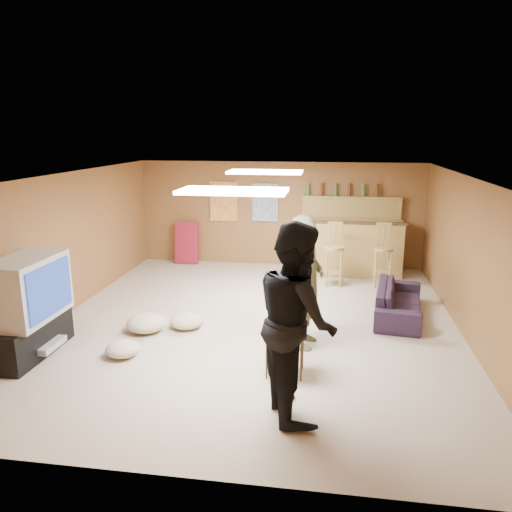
# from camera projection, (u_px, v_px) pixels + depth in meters

# --- Properties ---
(ground) EXTENTS (7.00, 7.00, 0.00)m
(ground) POSITION_uv_depth(u_px,v_px,m) (254.00, 323.00, 7.52)
(ground) COLOR tan
(ground) RESTS_ON ground
(ceiling) EXTENTS (6.00, 7.00, 0.02)m
(ceiling) POSITION_uv_depth(u_px,v_px,m) (254.00, 177.00, 6.99)
(ceiling) COLOR silver
(ceiling) RESTS_ON ground
(wall_back) EXTENTS (6.00, 0.02, 2.20)m
(wall_back) POSITION_uv_depth(u_px,v_px,m) (279.00, 214.00, 10.61)
(wall_back) COLOR brown
(wall_back) RESTS_ON ground
(wall_front) EXTENTS (6.00, 0.02, 2.20)m
(wall_front) POSITION_uv_depth(u_px,v_px,m) (185.00, 357.00, 3.90)
(wall_front) COLOR brown
(wall_front) RESTS_ON ground
(wall_left) EXTENTS (0.02, 7.00, 2.20)m
(wall_left) POSITION_uv_depth(u_px,v_px,m) (62.00, 246.00, 7.69)
(wall_left) COLOR brown
(wall_left) RESTS_ON ground
(wall_right) EXTENTS (0.02, 7.00, 2.20)m
(wall_right) POSITION_uv_depth(u_px,v_px,m) (470.00, 260.00, 6.82)
(wall_right) COLOR brown
(wall_right) RESTS_ON ground
(tv_stand) EXTENTS (0.55, 1.30, 0.50)m
(tv_stand) POSITION_uv_depth(u_px,v_px,m) (28.00, 336.00, 6.42)
(tv_stand) COLOR black
(tv_stand) RESTS_ON ground
(dvd_box) EXTENTS (0.35, 0.50, 0.08)m
(dvd_box) POSITION_uv_depth(u_px,v_px,m) (44.00, 345.00, 6.41)
(dvd_box) COLOR #B2B2B7
(dvd_box) RESTS_ON tv_stand
(tv_body) EXTENTS (0.60, 1.10, 0.80)m
(tv_body) POSITION_uv_depth(u_px,v_px,m) (27.00, 289.00, 6.25)
(tv_body) COLOR #B2B2B7
(tv_body) RESTS_ON tv_stand
(tv_screen) EXTENTS (0.02, 0.95, 0.65)m
(tv_screen) POSITION_uv_depth(u_px,v_px,m) (50.00, 290.00, 6.21)
(tv_screen) COLOR navy
(tv_screen) RESTS_ON tv_body
(bar_counter) EXTENTS (2.00, 0.60, 1.10)m
(bar_counter) POSITION_uv_depth(u_px,v_px,m) (350.00, 247.00, 10.00)
(bar_counter) COLOR olive
(bar_counter) RESTS_ON ground
(bar_lip) EXTENTS (2.10, 0.12, 0.05)m
(bar_lip) POSITION_uv_depth(u_px,v_px,m) (352.00, 223.00, 9.63)
(bar_lip) COLOR #392512
(bar_lip) RESTS_ON bar_counter
(bar_shelf) EXTENTS (2.00, 0.18, 0.05)m
(bar_shelf) POSITION_uv_depth(u_px,v_px,m) (352.00, 197.00, 10.20)
(bar_shelf) COLOR olive
(bar_shelf) RESTS_ON bar_backing
(bar_backing) EXTENTS (2.00, 0.14, 0.60)m
(bar_backing) POSITION_uv_depth(u_px,v_px,m) (351.00, 212.00, 10.29)
(bar_backing) COLOR olive
(bar_backing) RESTS_ON bar_counter
(poster_left) EXTENTS (0.60, 0.03, 0.85)m
(poster_left) POSITION_uv_depth(u_px,v_px,m) (224.00, 202.00, 10.69)
(poster_left) COLOR #BF3F26
(poster_left) RESTS_ON wall_back
(poster_right) EXTENTS (0.55, 0.03, 0.80)m
(poster_right) POSITION_uv_depth(u_px,v_px,m) (265.00, 202.00, 10.56)
(poster_right) COLOR #334C99
(poster_right) RESTS_ON wall_back
(folding_chair_stack) EXTENTS (0.50, 0.26, 0.91)m
(folding_chair_stack) POSITION_uv_depth(u_px,v_px,m) (187.00, 243.00, 10.87)
(folding_chair_stack) COLOR maroon
(folding_chair_stack) RESTS_ON ground
(ceiling_panel_front) EXTENTS (1.20, 0.60, 0.04)m
(ceiling_panel_front) POSITION_uv_depth(u_px,v_px,m) (233.00, 191.00, 5.56)
(ceiling_panel_front) COLOR white
(ceiling_panel_front) RESTS_ON ceiling
(ceiling_panel_back) EXTENTS (1.20, 0.60, 0.04)m
(ceiling_panel_back) POSITION_uv_depth(u_px,v_px,m) (265.00, 172.00, 8.15)
(ceiling_panel_back) COLOR white
(ceiling_panel_back) RESTS_ON ceiling
(person_olive) EXTENTS (0.49, 0.69, 1.79)m
(person_olive) POSITION_uv_depth(u_px,v_px,m) (307.00, 282.00, 6.56)
(person_olive) COLOR brown
(person_olive) RESTS_ON ground
(person_black) EXTENTS (1.04, 1.17, 1.99)m
(person_black) POSITION_uv_depth(u_px,v_px,m) (297.00, 320.00, 4.95)
(person_black) COLOR black
(person_black) RESTS_ON ground
(sofa) EXTENTS (0.89, 1.77, 0.50)m
(sofa) POSITION_uv_depth(u_px,v_px,m) (399.00, 301.00, 7.76)
(sofa) COLOR black
(sofa) RESTS_ON ground
(tray_table) EXTENTS (0.50, 0.41, 0.62)m
(tray_table) POSITION_uv_depth(u_px,v_px,m) (285.00, 350.00, 5.89)
(tray_table) COLOR #392512
(tray_table) RESTS_ON ground
(cup_red_near) EXTENTS (0.09, 0.09, 0.12)m
(cup_red_near) POSITION_uv_depth(u_px,v_px,m) (275.00, 319.00, 5.84)
(cup_red_near) COLOR #A90B23
(cup_red_near) RESTS_ON tray_table
(cup_red_far) EXTENTS (0.09, 0.09, 0.10)m
(cup_red_far) POSITION_uv_depth(u_px,v_px,m) (294.00, 324.00, 5.70)
(cup_red_far) COLOR #A90B23
(cup_red_far) RESTS_ON tray_table
(cup_blue) EXTENTS (0.10, 0.10, 0.11)m
(cup_blue) POSITION_uv_depth(u_px,v_px,m) (298.00, 318.00, 5.89)
(cup_blue) COLOR #162698
(cup_blue) RESTS_ON tray_table
(bar_stool_left) EXTENTS (0.39, 0.39, 1.12)m
(bar_stool_left) POSITION_uv_depth(u_px,v_px,m) (334.00, 256.00, 9.27)
(bar_stool_left) COLOR olive
(bar_stool_left) RESTS_ON ground
(bar_stool_right) EXTENTS (0.34, 0.34, 1.06)m
(bar_stool_right) POSITION_uv_depth(u_px,v_px,m) (383.00, 259.00, 9.20)
(bar_stool_right) COLOR olive
(bar_stool_right) RESTS_ON ground
(cushion_near_tv) EXTENTS (0.68, 0.68, 0.26)m
(cushion_near_tv) POSITION_uv_depth(u_px,v_px,m) (146.00, 323.00, 7.20)
(cushion_near_tv) COLOR tan
(cushion_near_tv) RESTS_ON ground
(cushion_mid) EXTENTS (0.63, 0.63, 0.22)m
(cushion_mid) POSITION_uv_depth(u_px,v_px,m) (187.00, 321.00, 7.33)
(cushion_mid) COLOR tan
(cushion_mid) RESTS_ON ground
(cushion_far) EXTENTS (0.54, 0.54, 0.20)m
(cushion_far) POSITION_uv_depth(u_px,v_px,m) (123.00, 349.00, 6.41)
(cushion_far) COLOR tan
(cushion_far) RESTS_ON ground
(bottle_row) EXTENTS (1.48, 0.08, 0.26)m
(bottle_row) POSITION_uv_depth(u_px,v_px,m) (342.00, 190.00, 10.17)
(bottle_row) COLOR #3F7233
(bottle_row) RESTS_ON bar_shelf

